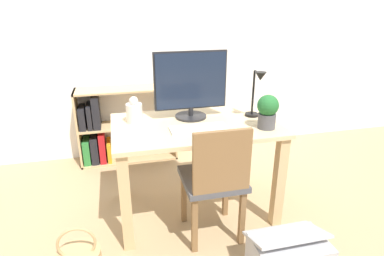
% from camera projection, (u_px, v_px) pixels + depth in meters
% --- Properties ---
extents(ground_plane, '(10.00, 10.00, 0.00)m').
position_uv_depth(ground_plane, '(195.00, 209.00, 2.56)').
color(ground_plane, tan).
extents(wall_back, '(8.00, 0.05, 2.60)m').
position_uv_depth(wall_back, '(166.00, 28.00, 3.16)').
color(wall_back, white).
rests_on(wall_back, ground_plane).
extents(desk, '(1.18, 0.73, 0.73)m').
position_uv_depth(desk, '(195.00, 142.00, 2.34)').
color(desk, '#D8BC8C').
rests_on(desk, ground_plane).
extents(monitor, '(0.54, 0.23, 0.49)m').
position_uv_depth(monitor, '(190.00, 84.00, 2.32)').
color(monitor, '#232326').
rests_on(monitor, desk).
extents(keyboard, '(0.39, 0.14, 0.02)m').
position_uv_depth(keyboard, '(199.00, 128.00, 2.18)').
color(keyboard, silver).
rests_on(keyboard, desk).
extents(vase, '(0.12, 0.12, 0.19)m').
position_uv_depth(vase, '(134.00, 112.00, 2.29)').
color(vase, silver).
rests_on(vase, desk).
extents(desk_lamp, '(0.10, 0.19, 0.36)m').
position_uv_depth(desk_lamp, '(257.00, 90.00, 2.31)').
color(desk_lamp, black).
rests_on(desk_lamp, desk).
extents(potted_plant, '(0.15, 0.15, 0.24)m').
position_uv_depth(potted_plant, '(268.00, 111.00, 2.16)').
color(potted_plant, '#4C4C51').
rests_on(potted_plant, desk).
extents(chair, '(0.40, 0.40, 0.85)m').
position_uv_depth(chair, '(215.00, 179.00, 2.08)').
color(chair, '#4C4C51').
rests_on(chair, ground_plane).
extents(bookshelf, '(0.96, 0.28, 0.76)m').
position_uv_depth(bookshelf, '(110.00, 130.00, 3.21)').
color(bookshelf, tan).
rests_on(bookshelf, ground_plane).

